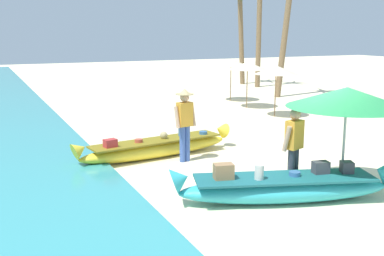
{
  "coord_description": "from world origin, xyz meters",
  "views": [
    {
      "loc": [
        -6.41,
        -7.98,
        3.17
      ],
      "look_at": [
        -1.84,
        1.98,
        0.9
      ],
      "focal_mm": 44.19,
      "sensor_mm": 36.0,
      "label": 1
    }
  ],
  "objects_px": {
    "person_vendor_hatted": "(185,120)",
    "palm_tree_tall_inland": "(239,0)",
    "boat_cyan_foreground": "(284,187)",
    "person_tourist_customer": "(294,145)",
    "boat_yellow_midground": "(157,147)",
    "patio_umbrella_large": "(347,98)"
  },
  "relations": [
    {
      "from": "person_tourist_customer",
      "to": "boat_yellow_midground",
      "type": "bearing_deg",
      "value": 114.06
    },
    {
      "from": "person_tourist_customer",
      "to": "person_vendor_hatted",
      "type": "bearing_deg",
      "value": 110.77
    },
    {
      "from": "boat_cyan_foreground",
      "to": "palm_tree_tall_inland",
      "type": "distance_m",
      "value": 20.5
    },
    {
      "from": "palm_tree_tall_inland",
      "to": "boat_cyan_foreground",
      "type": "bearing_deg",
      "value": -117.62
    },
    {
      "from": "person_vendor_hatted",
      "to": "boat_cyan_foreground",
      "type": "bearing_deg",
      "value": -80.39
    },
    {
      "from": "person_tourist_customer",
      "to": "patio_umbrella_large",
      "type": "height_order",
      "value": "patio_umbrella_large"
    },
    {
      "from": "boat_cyan_foreground",
      "to": "person_vendor_hatted",
      "type": "bearing_deg",
      "value": 99.61
    },
    {
      "from": "boat_cyan_foreground",
      "to": "person_tourist_customer",
      "type": "distance_m",
      "value": 0.96
    },
    {
      "from": "boat_cyan_foreground",
      "to": "palm_tree_tall_inland",
      "type": "xyz_separation_m",
      "value": [
        9.26,
        17.7,
        4.64
      ]
    },
    {
      "from": "person_tourist_customer",
      "to": "palm_tree_tall_inland",
      "type": "height_order",
      "value": "palm_tree_tall_inland"
    },
    {
      "from": "boat_cyan_foreground",
      "to": "boat_yellow_midground",
      "type": "bearing_deg",
      "value": 104.78
    },
    {
      "from": "person_vendor_hatted",
      "to": "palm_tree_tall_inland",
      "type": "relative_size",
      "value": 0.3
    },
    {
      "from": "person_vendor_hatted",
      "to": "patio_umbrella_large",
      "type": "distance_m",
      "value": 3.94
    },
    {
      "from": "boat_yellow_midground",
      "to": "palm_tree_tall_inland",
      "type": "distance_m",
      "value": 17.77
    },
    {
      "from": "patio_umbrella_large",
      "to": "person_vendor_hatted",
      "type": "bearing_deg",
      "value": 121.21
    },
    {
      "from": "boat_cyan_foreground",
      "to": "patio_umbrella_large",
      "type": "distance_m",
      "value": 2.15
    },
    {
      "from": "boat_cyan_foreground",
      "to": "patio_umbrella_large",
      "type": "xyz_separation_m",
      "value": [
        1.43,
        0.04,
        1.61
      ]
    },
    {
      "from": "boat_cyan_foreground",
      "to": "patio_umbrella_large",
      "type": "relative_size",
      "value": 1.82
    },
    {
      "from": "boat_yellow_midground",
      "to": "person_tourist_customer",
      "type": "bearing_deg",
      "value": -65.94
    },
    {
      "from": "patio_umbrella_large",
      "to": "palm_tree_tall_inland",
      "type": "xyz_separation_m",
      "value": [
        7.83,
        17.66,
        3.03
      ]
    },
    {
      "from": "person_tourist_customer",
      "to": "boat_cyan_foreground",
      "type": "bearing_deg",
      "value": -139.6
    },
    {
      "from": "palm_tree_tall_inland",
      "to": "person_vendor_hatted",
      "type": "bearing_deg",
      "value": -124.37
    }
  ]
}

